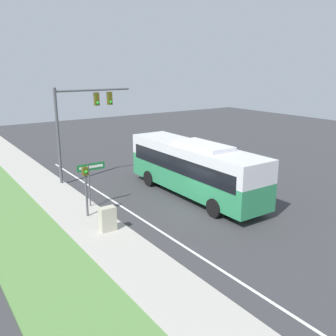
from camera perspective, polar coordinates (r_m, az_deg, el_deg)
The scene contains 9 objects.
ground_plane at distance 21.68m, azimuth 5.34°, elevation -6.36°, with size 80.00×80.00×0.00m, color #38383A.
sidewalk at distance 18.60m, azimuth -9.76°, elevation -10.12°, with size 2.80×80.00×0.12m.
grass_verge at distance 17.69m, azimuth -19.41°, elevation -12.26°, with size 3.60×80.00×0.10m.
lane_divider_near at distance 19.73m, azimuth -2.83°, elevation -8.55°, with size 0.14×30.00×0.01m.
bus at distance 23.30m, azimuth 4.01°, elevation 0.28°, with size 2.74×10.83×3.52m.
signal_gantry at distance 26.66m, azimuth -13.28°, elevation 7.78°, with size 5.57×0.41×6.61m.
pedestrian_signal at distance 20.29m, azimuth -12.41°, elevation -2.30°, with size 0.28×0.34×2.86m.
street_sign at distance 21.73m, azimuth -11.76°, elevation -1.07°, with size 1.68×0.08×2.71m.
utility_cabinet at distance 18.71m, azimuth -9.19°, elevation -7.68°, with size 0.80×0.44×1.22m.
Camera 1 is at (-13.02, -15.40, 7.97)m, focal length 40.00 mm.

